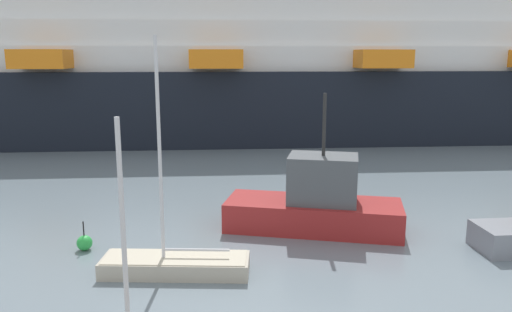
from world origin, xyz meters
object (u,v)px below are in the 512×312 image
at_px(fishing_boat_1, 316,204).
at_px(channel_buoy_0, 85,243).
at_px(sailboat_0, 175,262).
at_px(cruise_ship, 144,60).

height_order(fishing_boat_1, channel_buoy_0, fishing_boat_1).
relative_size(sailboat_0, cruise_ship, 0.07).
distance_m(sailboat_0, fishing_boat_1, 8.36).
relative_size(sailboat_0, fishing_boat_1, 1.02).
bearing_deg(cruise_ship, sailboat_0, -80.37).
bearing_deg(cruise_ship, channel_buoy_0, -86.90).
relative_size(fishing_boat_1, channel_buoy_0, 6.79).
relative_size(channel_buoy_0, cruise_ship, 0.01).
bearing_deg(fishing_boat_1, sailboat_0, -129.51).
bearing_deg(fishing_boat_1, cruise_ship, 127.43).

